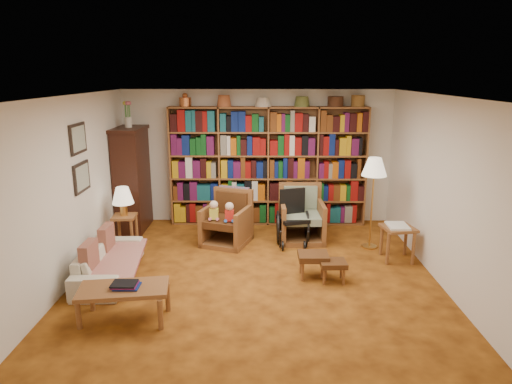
{
  "coord_description": "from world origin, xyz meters",
  "views": [
    {
      "loc": [
        0.07,
        -5.98,
        2.77
      ],
      "look_at": [
        -0.01,
        0.6,
        1.06
      ],
      "focal_mm": 32.0,
      "sensor_mm": 36.0,
      "label": 1
    }
  ],
  "objects_px": {
    "footstool_a": "(313,258)",
    "floor_lamp": "(374,171)",
    "wheelchair": "(293,219)",
    "side_table_papers": "(398,232)",
    "sofa": "(109,262)",
    "side_table_lamp": "(125,224)",
    "coffee_table": "(124,291)",
    "armchair_leather": "(227,221)",
    "footstool_b": "(333,265)",
    "armchair_sage": "(301,218)"
  },
  "relations": [
    {
      "from": "floor_lamp",
      "to": "armchair_leather",
      "type": "bearing_deg",
      "value": 174.09
    },
    {
      "from": "floor_lamp",
      "to": "side_table_papers",
      "type": "xyz_separation_m",
      "value": [
        0.29,
        -0.5,
        -0.85
      ]
    },
    {
      "from": "armchair_sage",
      "to": "wheelchair",
      "type": "relative_size",
      "value": 1.03
    },
    {
      "from": "wheelchair",
      "to": "armchair_leather",
      "type": "bearing_deg",
      "value": 177.89
    },
    {
      "from": "floor_lamp",
      "to": "side_table_papers",
      "type": "height_order",
      "value": "floor_lamp"
    },
    {
      "from": "armchair_leather",
      "to": "floor_lamp",
      "type": "relative_size",
      "value": 0.63
    },
    {
      "from": "armchair_leather",
      "to": "wheelchair",
      "type": "relative_size",
      "value": 1.04
    },
    {
      "from": "armchair_sage",
      "to": "side_table_papers",
      "type": "distance_m",
      "value": 1.68
    },
    {
      "from": "armchair_sage",
      "to": "footstool_a",
      "type": "xyz_separation_m",
      "value": [
        0.03,
        -1.59,
        -0.07
      ]
    },
    {
      "from": "floor_lamp",
      "to": "side_table_lamp",
      "type": "bearing_deg",
      "value": -179.48
    },
    {
      "from": "armchair_sage",
      "to": "footstool_a",
      "type": "bearing_deg",
      "value": -88.77
    },
    {
      "from": "side_table_papers",
      "to": "footstool_b",
      "type": "distance_m",
      "value": 1.36
    },
    {
      "from": "wheelchair",
      "to": "coffee_table",
      "type": "height_order",
      "value": "wheelchair"
    },
    {
      "from": "coffee_table",
      "to": "footstool_a",
      "type": "bearing_deg",
      "value": 26.87
    },
    {
      "from": "side_table_lamp",
      "to": "side_table_papers",
      "type": "distance_m",
      "value": 4.33
    },
    {
      "from": "sofa",
      "to": "coffee_table",
      "type": "relative_size",
      "value": 1.49
    },
    {
      "from": "floor_lamp",
      "to": "coffee_table",
      "type": "distance_m",
      "value": 4.19
    },
    {
      "from": "sofa",
      "to": "side_table_lamp",
      "type": "relative_size",
      "value": 2.9
    },
    {
      "from": "footstool_b",
      "to": "wheelchair",
      "type": "bearing_deg",
      "value": 107.1
    },
    {
      "from": "floor_lamp",
      "to": "side_table_papers",
      "type": "relative_size",
      "value": 2.68
    },
    {
      "from": "sofa",
      "to": "wheelchair",
      "type": "distance_m",
      "value": 3.0
    },
    {
      "from": "floor_lamp",
      "to": "footstool_a",
      "type": "height_order",
      "value": "floor_lamp"
    },
    {
      "from": "coffee_table",
      "to": "footstool_b",
      "type": "bearing_deg",
      "value": 21.88
    },
    {
      "from": "footstool_b",
      "to": "floor_lamp",
      "type": "bearing_deg",
      "value": 58.07
    },
    {
      "from": "footstool_a",
      "to": "coffee_table",
      "type": "xyz_separation_m",
      "value": [
        -2.3,
        -1.17,
        0.07
      ]
    },
    {
      "from": "armchair_leather",
      "to": "footstool_b",
      "type": "relative_size",
      "value": 2.59
    },
    {
      "from": "side_table_lamp",
      "to": "footstool_b",
      "type": "bearing_deg",
      "value": -21.26
    },
    {
      "from": "side_table_papers",
      "to": "footstool_a",
      "type": "xyz_separation_m",
      "value": [
        -1.35,
        -0.64,
        -0.15
      ]
    },
    {
      "from": "side_table_lamp",
      "to": "floor_lamp",
      "type": "bearing_deg",
      "value": 0.52
    },
    {
      "from": "footstool_a",
      "to": "coffee_table",
      "type": "bearing_deg",
      "value": -153.13
    },
    {
      "from": "floor_lamp",
      "to": "coffee_table",
      "type": "bearing_deg",
      "value": -145.47
    },
    {
      "from": "side_table_lamp",
      "to": "wheelchair",
      "type": "distance_m",
      "value": 2.76
    },
    {
      "from": "footstool_b",
      "to": "coffee_table",
      "type": "bearing_deg",
      "value": -158.12
    },
    {
      "from": "side_table_lamp",
      "to": "armchair_sage",
      "type": "xyz_separation_m",
      "value": [
        2.91,
        0.48,
        -0.04
      ]
    },
    {
      "from": "wheelchair",
      "to": "side_table_papers",
      "type": "xyz_separation_m",
      "value": [
        1.55,
        -0.71,
        0.02
      ]
    },
    {
      "from": "footstool_a",
      "to": "floor_lamp",
      "type": "bearing_deg",
      "value": 47.28
    },
    {
      "from": "armchair_sage",
      "to": "side_table_papers",
      "type": "xyz_separation_m",
      "value": [
        1.39,
        -0.95,
        0.08
      ]
    },
    {
      "from": "sofa",
      "to": "footstool_b",
      "type": "xyz_separation_m",
      "value": [
        3.11,
        -0.1,
        0.01
      ]
    },
    {
      "from": "sofa",
      "to": "side_table_papers",
      "type": "xyz_separation_m",
      "value": [
        4.2,
        0.68,
        0.21
      ]
    },
    {
      "from": "wheelchair",
      "to": "footstool_b",
      "type": "height_order",
      "value": "wheelchair"
    },
    {
      "from": "sofa",
      "to": "side_table_papers",
      "type": "relative_size",
      "value": 2.84
    },
    {
      "from": "coffee_table",
      "to": "armchair_sage",
      "type": "bearing_deg",
      "value": 50.56
    },
    {
      "from": "sofa",
      "to": "footstool_b",
      "type": "relative_size",
      "value": 4.36
    },
    {
      "from": "sofa",
      "to": "footstool_a",
      "type": "distance_m",
      "value": 2.85
    },
    {
      "from": "sofa",
      "to": "footstool_b",
      "type": "bearing_deg",
      "value": -93.96
    },
    {
      "from": "side_table_lamp",
      "to": "floor_lamp",
      "type": "distance_m",
      "value": 4.11
    },
    {
      "from": "sofa",
      "to": "armchair_sage",
      "type": "distance_m",
      "value": 3.26
    },
    {
      "from": "sofa",
      "to": "coffee_table",
      "type": "distance_m",
      "value": 1.26
    },
    {
      "from": "side_table_lamp",
      "to": "side_table_papers",
      "type": "height_order",
      "value": "side_table_papers"
    },
    {
      "from": "floor_lamp",
      "to": "coffee_table",
      "type": "height_order",
      "value": "floor_lamp"
    }
  ]
}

